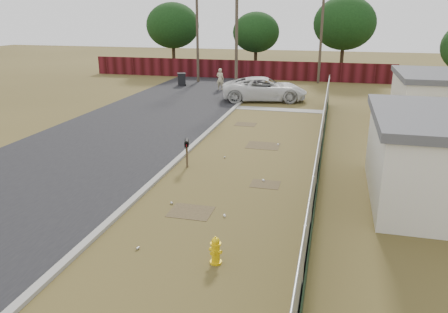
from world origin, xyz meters
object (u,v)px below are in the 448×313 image
(mailbox, at_px, (187,145))
(trash_bin, at_px, (182,79))
(pickup_truck, at_px, (264,89))
(fire_hydrant, at_px, (216,251))
(pedestrian, at_px, (220,79))

(mailbox, distance_m, trash_bin, 21.68)
(pickup_truck, bearing_deg, fire_hydrant, 174.02)
(mailbox, relative_size, trash_bin, 1.09)
(fire_hydrant, bearing_deg, pedestrian, 104.40)
(fire_hydrant, distance_m, pedestrian, 26.85)
(trash_bin, bearing_deg, pickup_truck, -31.18)
(mailbox, height_order, pickup_truck, pickup_truck)
(pickup_truck, xyz_separation_m, trash_bin, (-8.24, 4.99, -0.29))
(fire_hydrant, height_order, mailbox, mailbox)
(pedestrian, distance_m, trash_bin, 4.10)
(fire_hydrant, relative_size, trash_bin, 0.70)
(pickup_truck, xyz_separation_m, pedestrian, (-4.36, 3.72, 0.04))
(fire_hydrant, height_order, pickup_truck, pickup_truck)
(trash_bin, bearing_deg, mailbox, -69.97)
(fire_hydrant, bearing_deg, pickup_truck, 95.93)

